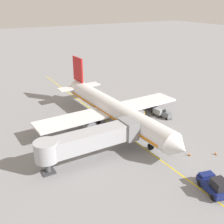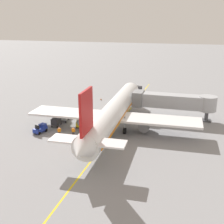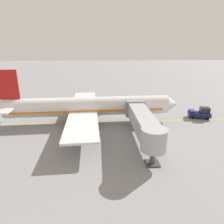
{
  "view_description": "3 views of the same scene",
  "coord_description": "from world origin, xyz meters",
  "px_view_note": "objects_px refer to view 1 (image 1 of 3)",
  "views": [
    {
      "loc": [
        24.21,
        42.08,
        22.76
      ],
      "look_at": [
        0.45,
        1.68,
        3.02
      ],
      "focal_mm": 43.29,
      "sensor_mm": 36.0,
      "label": 1
    },
    {
      "loc": [
        12.59,
        -45.22,
        18.68
      ],
      "look_at": [
        -0.9,
        1.91,
        2.81
      ],
      "focal_mm": 45.75,
      "sensor_mm": 36.0,
      "label": 2
    },
    {
      "loc": [
        37.95,
        3.22,
        14.46
      ],
      "look_at": [
        0.81,
        5.73,
        2.34
      ],
      "focal_mm": 31.88,
      "sensor_mm": 36.0,
      "label": 3
    }
  ],
  "objects_px": {
    "pushback_tractor": "(214,185)",
    "baggage_tug_trailing": "(139,114)",
    "parked_airliner": "(113,109)",
    "baggage_cart_second_in_train": "(151,107)",
    "safety_cone_nose_left": "(189,154)",
    "safety_cone_nose_right": "(216,153)",
    "jet_bridge": "(89,140)",
    "baggage_cart_front": "(158,112)",
    "baggage_tug_lead": "(145,102)",
    "baggage_tug_spare": "(166,115)",
    "safety_cone_wing_tip": "(176,132)",
    "ground_crew_loader": "(142,121)",
    "ground_crew_marshaller": "(129,103)",
    "ground_crew_wing_walker": "(122,106)"
  },
  "relations": [
    {
      "from": "ground_crew_wing_walker",
      "to": "safety_cone_nose_right",
      "type": "xyz_separation_m",
      "value": [
        -2.72,
        23.18,
        -0.66
      ]
    },
    {
      "from": "ground_crew_marshaller",
      "to": "baggage_cart_second_in_train",
      "type": "bearing_deg",
      "value": 122.16
    },
    {
      "from": "pushback_tractor",
      "to": "baggage_tug_spare",
      "type": "relative_size",
      "value": 1.92
    },
    {
      "from": "baggage_tug_lead",
      "to": "safety_cone_nose_left",
      "type": "height_order",
      "value": "baggage_tug_lead"
    },
    {
      "from": "baggage_tug_spare",
      "to": "pushback_tractor",
      "type": "bearing_deg",
      "value": 63.88
    },
    {
      "from": "baggage_tug_trailing",
      "to": "safety_cone_wing_tip",
      "type": "relative_size",
      "value": 4.66
    },
    {
      "from": "jet_bridge",
      "to": "safety_cone_nose_left",
      "type": "relative_size",
      "value": 27.4
    },
    {
      "from": "jet_bridge",
      "to": "pushback_tractor",
      "type": "xyz_separation_m",
      "value": [
        -10.3,
        14.76,
        -2.36
      ]
    },
    {
      "from": "ground_crew_loader",
      "to": "pushback_tractor",
      "type": "bearing_deg",
      "value": 79.64
    },
    {
      "from": "parked_airliner",
      "to": "baggage_cart_second_in_train",
      "type": "height_order",
      "value": "parked_airliner"
    },
    {
      "from": "baggage_cart_second_in_train",
      "to": "safety_cone_nose_right",
      "type": "distance_m",
      "value": 19.54
    },
    {
      "from": "safety_cone_nose_right",
      "to": "baggage_tug_trailing",
      "type": "bearing_deg",
      "value": -84.22
    },
    {
      "from": "pushback_tractor",
      "to": "baggage_tug_trailing",
      "type": "bearing_deg",
      "value": -103.27
    },
    {
      "from": "pushback_tractor",
      "to": "baggage_cart_front",
      "type": "bearing_deg",
      "value": -112.94
    },
    {
      "from": "baggage_cart_second_in_train",
      "to": "pushback_tractor",
      "type": "bearing_deg",
      "value": 68.67
    },
    {
      "from": "parked_airliner",
      "to": "baggage_tug_lead",
      "type": "distance_m",
      "value": 13.11
    },
    {
      "from": "ground_crew_marshaller",
      "to": "safety_cone_nose_right",
      "type": "distance_m",
      "value": 23.85
    },
    {
      "from": "baggage_tug_trailing",
      "to": "ground_crew_wing_walker",
      "type": "relative_size",
      "value": 1.63
    },
    {
      "from": "safety_cone_wing_tip",
      "to": "parked_airliner",
      "type": "bearing_deg",
      "value": -50.24
    },
    {
      "from": "baggage_cart_front",
      "to": "ground_crew_marshaller",
      "type": "relative_size",
      "value": 1.74
    },
    {
      "from": "pushback_tractor",
      "to": "safety_cone_nose_right",
      "type": "distance_m",
      "value": 9.66
    },
    {
      "from": "safety_cone_wing_tip",
      "to": "ground_crew_loader",
      "type": "bearing_deg",
      "value": -60.91
    },
    {
      "from": "baggage_tug_spare",
      "to": "ground_crew_loader",
      "type": "height_order",
      "value": "ground_crew_loader"
    },
    {
      "from": "jet_bridge",
      "to": "baggage_tug_lead",
      "type": "height_order",
      "value": "jet_bridge"
    },
    {
      "from": "jet_bridge",
      "to": "baggage_tug_lead",
      "type": "bearing_deg",
      "value": -146.23
    },
    {
      "from": "baggage_tug_spare",
      "to": "ground_crew_wing_walker",
      "type": "bearing_deg",
      "value": -57.54
    },
    {
      "from": "pushback_tractor",
      "to": "baggage_tug_trailing",
      "type": "xyz_separation_m",
      "value": [
        -5.71,
        -24.23,
        -0.39
      ]
    },
    {
      "from": "baggage_tug_lead",
      "to": "baggage_tug_trailing",
      "type": "bearing_deg",
      "value": 41.96
    },
    {
      "from": "baggage_cart_front",
      "to": "safety_cone_nose_right",
      "type": "height_order",
      "value": "baggage_cart_front"
    },
    {
      "from": "jet_bridge",
      "to": "baggage_cart_second_in_train",
      "type": "height_order",
      "value": "jet_bridge"
    },
    {
      "from": "pushback_tractor",
      "to": "baggage_tug_trailing",
      "type": "distance_m",
      "value": 24.9
    },
    {
      "from": "baggage_cart_front",
      "to": "safety_cone_nose_left",
      "type": "xyz_separation_m",
      "value": [
        5.8,
        14.71,
        -0.66
      ]
    },
    {
      "from": "pushback_tractor",
      "to": "baggage_tug_lead",
      "type": "relative_size",
      "value": 1.78
    },
    {
      "from": "baggage_tug_lead",
      "to": "safety_cone_nose_left",
      "type": "relative_size",
      "value": 4.57
    },
    {
      "from": "jet_bridge",
      "to": "baggage_cart_front",
      "type": "height_order",
      "value": "jet_bridge"
    },
    {
      "from": "safety_cone_nose_right",
      "to": "baggage_tug_lead",
      "type": "bearing_deg",
      "value": -98.62
    },
    {
      "from": "jet_bridge",
      "to": "pushback_tractor",
      "type": "distance_m",
      "value": 18.15
    },
    {
      "from": "safety_cone_nose_left",
      "to": "safety_cone_wing_tip",
      "type": "relative_size",
      "value": 1.0
    },
    {
      "from": "baggage_tug_lead",
      "to": "safety_cone_nose_right",
      "type": "bearing_deg",
      "value": 81.38
    },
    {
      "from": "parked_airliner",
      "to": "pushback_tractor",
      "type": "distance_m",
      "value": 24.0
    },
    {
      "from": "baggage_tug_lead",
      "to": "safety_cone_nose_left",
      "type": "distance_m",
      "value": 22.41
    },
    {
      "from": "baggage_tug_spare",
      "to": "safety_cone_nose_left",
      "type": "height_order",
      "value": "baggage_tug_spare"
    },
    {
      "from": "baggage_cart_front",
      "to": "safety_cone_nose_right",
      "type": "relative_size",
      "value": 4.99
    },
    {
      "from": "safety_cone_nose_left",
      "to": "safety_cone_wing_tip",
      "type": "bearing_deg",
      "value": -116.75
    },
    {
      "from": "parked_airliner",
      "to": "ground_crew_marshaller",
      "type": "relative_size",
      "value": 22.07
    },
    {
      "from": "safety_cone_nose_left",
      "to": "safety_cone_nose_right",
      "type": "relative_size",
      "value": 1.0
    },
    {
      "from": "baggage_tug_lead",
      "to": "baggage_cart_second_in_train",
      "type": "xyz_separation_m",
      "value": [
        1.16,
        3.69,
        0.24
      ]
    },
    {
      "from": "jet_bridge",
      "to": "baggage_tug_lead",
      "type": "relative_size",
      "value": 5.99
    },
    {
      "from": "baggage_cart_front",
      "to": "baggage_cart_second_in_train",
      "type": "height_order",
      "value": "same"
    },
    {
      "from": "parked_airliner",
      "to": "baggage_tug_spare",
      "type": "height_order",
      "value": "parked_airliner"
    }
  ]
}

